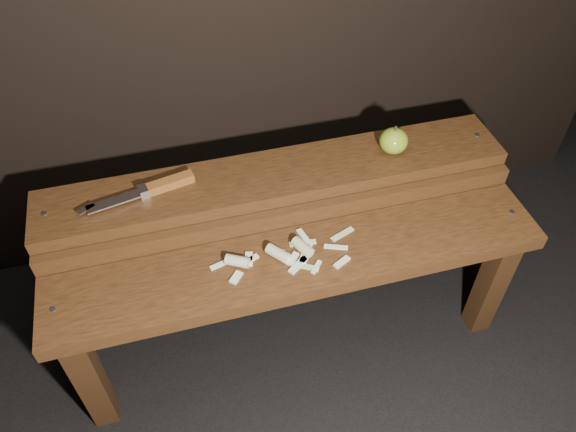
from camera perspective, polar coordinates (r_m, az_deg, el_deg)
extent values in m
plane|color=black|center=(1.69, 0.55, -12.03)|extent=(60.00, 60.00, 0.00)
cube|color=black|center=(1.49, -19.46, -15.34)|extent=(0.06, 0.06, 0.38)
cube|color=black|center=(1.66, 19.94, -6.52)|extent=(0.06, 0.06, 0.38)
cube|color=#3E220E|center=(1.34, 1.24, -4.76)|extent=(1.20, 0.20, 0.04)
cylinder|color=slate|center=(1.34, -22.76, -8.74)|extent=(0.01, 0.01, 0.00)
cylinder|color=slate|center=(1.53, 21.80, 0.37)|extent=(0.01, 0.01, 0.00)
cube|color=black|center=(1.63, -20.07, -5.54)|extent=(0.06, 0.06, 0.46)
cube|color=black|center=(1.79, 15.68, 1.53)|extent=(0.06, 0.06, 0.46)
cube|color=#3E220E|center=(1.38, -0.05, -0.14)|extent=(1.20, 0.02, 0.05)
cube|color=#3E220E|center=(1.43, -1.17, 3.91)|extent=(1.20, 0.18, 0.04)
cylinder|color=slate|center=(1.43, -23.52, 0.21)|extent=(0.01, 0.01, 0.00)
cylinder|color=slate|center=(1.61, 18.68, 7.79)|extent=(0.01, 0.01, 0.00)
ellipsoid|color=olive|center=(1.48, 10.68, 7.52)|extent=(0.07, 0.07, 0.07)
cylinder|color=#382314|center=(1.46, 10.89, 8.73)|extent=(0.01, 0.01, 0.01)
cube|color=brown|center=(1.40, -11.84, 3.32)|extent=(0.12, 0.05, 0.02)
cube|color=silver|center=(1.39, -14.47, 2.40)|extent=(0.03, 0.04, 0.03)
cube|color=silver|center=(1.38, -17.33, 1.40)|extent=(0.13, 0.06, 0.00)
cube|color=silver|center=(1.39, -19.85, 0.70)|extent=(0.04, 0.04, 0.00)
cube|color=beige|center=(1.31, 1.04, -5.00)|extent=(0.06, 0.05, 0.01)
cube|color=beige|center=(1.29, -5.29, -6.24)|extent=(0.04, 0.04, 0.01)
cube|color=beige|center=(1.32, -7.17, -5.02)|extent=(0.04, 0.02, 0.01)
cube|color=beige|center=(1.30, 2.90, -5.20)|extent=(0.03, 0.04, 0.01)
cube|color=beige|center=(1.32, -4.00, -4.39)|extent=(0.03, 0.04, 0.01)
cube|color=beige|center=(1.35, 4.88, -3.16)|extent=(0.06, 0.03, 0.01)
cube|color=beige|center=(1.33, -1.12, -3.51)|extent=(0.04, 0.04, 0.01)
cube|color=beige|center=(1.34, 1.63, -3.14)|extent=(0.04, 0.04, 0.01)
cube|color=beige|center=(1.32, -3.85, -4.44)|extent=(0.04, 0.03, 0.01)
cube|color=beige|center=(1.32, 5.49, -4.68)|extent=(0.05, 0.03, 0.01)
cube|color=beige|center=(1.32, 0.48, -4.36)|extent=(0.04, 0.04, 0.01)
cube|color=beige|center=(1.32, 1.65, -4.21)|extent=(0.03, 0.04, 0.01)
cube|color=beige|center=(1.36, 1.66, -2.18)|extent=(0.03, 0.06, 0.01)
cylinder|color=#C9BB8C|center=(1.32, -1.07, -3.79)|extent=(0.05, 0.06, 0.03)
cylinder|color=#C9BB8C|center=(1.31, -5.17, -4.59)|extent=(0.06, 0.05, 0.03)
cylinder|color=#C9BB8C|center=(1.33, 1.49, -3.18)|extent=(0.05, 0.06, 0.03)
cube|color=#BCC988|center=(1.31, 1.77, -5.15)|extent=(0.06, 0.05, 0.00)
cube|color=#BCC988|center=(1.38, 5.54, -1.84)|extent=(0.07, 0.04, 0.00)
cube|color=#BCC988|center=(1.35, 1.50, -2.75)|extent=(0.07, 0.02, 0.00)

